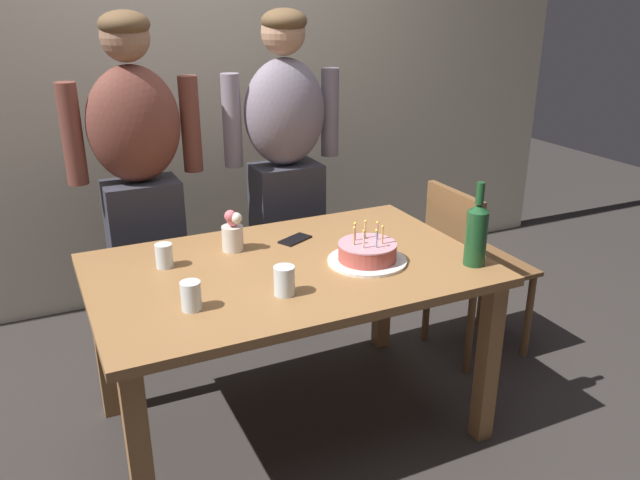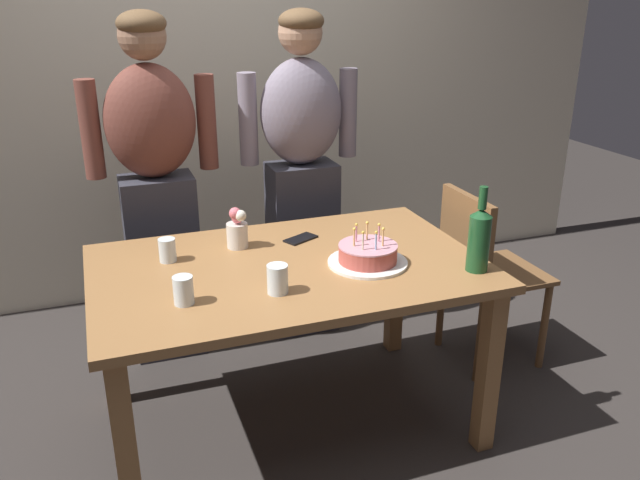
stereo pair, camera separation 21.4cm
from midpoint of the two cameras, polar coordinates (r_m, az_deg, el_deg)
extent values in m
plane|color=#332D2B|center=(2.86, -4.80, -16.04)|extent=(10.00, 10.00, 0.00)
cube|color=beige|center=(3.79, -14.05, 14.20)|extent=(5.20, 0.10, 2.60)
cube|color=olive|center=(2.49, -5.30, -2.67)|extent=(1.50, 0.96, 0.03)
cube|color=olive|center=(2.21, -18.57, -18.45)|extent=(0.07, 0.07, 0.70)
cube|color=olive|center=(2.64, 12.48, -10.68)|extent=(0.07, 0.07, 0.70)
cube|color=olive|center=(2.90, -20.82, -8.56)|extent=(0.07, 0.07, 0.70)
cube|color=olive|center=(3.24, 3.72, -3.90)|extent=(0.07, 0.07, 0.70)
cylinder|color=white|center=(2.49, 1.78, -1.90)|extent=(0.31, 0.31, 0.01)
cylinder|color=#B24C42|center=(2.48, 1.79, -1.12)|extent=(0.23, 0.23, 0.06)
cylinder|color=#D18E9E|center=(2.47, 1.80, -0.38)|extent=(0.23, 0.23, 0.01)
cylinder|color=#EAB266|center=(2.45, 3.12, 0.31)|extent=(0.01, 0.01, 0.06)
sphere|color=#F9C64C|center=(2.44, 3.14, 1.15)|extent=(0.01, 0.01, 0.01)
cylinder|color=pink|center=(2.49, 2.70, 0.69)|extent=(0.01, 0.01, 0.06)
sphere|color=#F9C64C|center=(2.48, 2.72, 1.51)|extent=(0.01, 0.01, 0.01)
cylinder|color=#EAB266|center=(2.51, 1.63, 0.82)|extent=(0.01, 0.01, 0.06)
sphere|color=#F9C64C|center=(2.49, 1.64, 1.64)|extent=(0.01, 0.01, 0.01)
cylinder|color=pink|center=(2.48, 0.69, 0.61)|extent=(0.01, 0.01, 0.06)
sphere|color=#F9C64C|center=(2.47, 0.70, 1.44)|extent=(0.01, 0.01, 0.01)
cylinder|color=#EAB266|center=(2.44, 0.57, 0.21)|extent=(0.01, 0.01, 0.06)
sphere|color=#F9C64C|center=(2.42, 0.57, 1.05)|extent=(0.01, 0.01, 0.01)
cylinder|color=beige|center=(2.41, 1.39, -0.09)|extent=(0.01, 0.01, 0.06)
sphere|color=#F9C64C|center=(2.39, 1.40, 0.77)|extent=(0.01, 0.01, 0.01)
cylinder|color=#93B7DB|center=(2.41, 2.55, -0.04)|extent=(0.01, 0.01, 0.06)
sphere|color=#F9C64C|center=(2.40, 2.56, 0.81)|extent=(0.01, 0.01, 0.01)
cylinder|color=silver|center=(2.54, -16.11, -1.39)|extent=(0.07, 0.07, 0.09)
cylinder|color=silver|center=(2.18, -14.22, -4.90)|extent=(0.07, 0.07, 0.10)
cylinder|color=silver|center=(2.23, -5.96, -3.68)|extent=(0.07, 0.07, 0.10)
cylinder|color=#194723|center=(2.49, 11.38, 0.11)|extent=(0.08, 0.08, 0.22)
cone|color=#194723|center=(2.44, 11.59, 2.79)|extent=(0.08, 0.08, 0.03)
cylinder|color=#194723|center=(2.43, 11.69, 4.07)|extent=(0.03, 0.03, 0.09)
cube|color=black|center=(2.72, -4.49, 0.01)|extent=(0.16, 0.13, 0.01)
cylinder|color=silver|center=(2.63, -10.12, 0.12)|extent=(0.09, 0.09, 0.10)
sphere|color=#DB6670|center=(2.60, -10.16, 1.70)|extent=(0.05, 0.05, 0.05)
sphere|color=silver|center=(2.59, -9.84, 1.90)|extent=(0.05, 0.05, 0.05)
sphere|color=#DB6670|center=(2.59, -10.35, 2.08)|extent=(0.05, 0.05, 0.05)
sphere|color=#DB6670|center=(2.60, -10.29, 2.10)|extent=(0.04, 0.04, 0.04)
cube|color=#33333D|center=(3.22, -16.81, -2.89)|extent=(0.34, 0.23, 0.92)
ellipsoid|color=brown|center=(3.01, -18.27, 9.73)|extent=(0.41, 0.27, 0.52)
sphere|color=#936B51|center=(2.96, -19.12, 16.74)|extent=(0.21, 0.21, 0.21)
ellipsoid|color=brown|center=(2.95, -19.21, 17.74)|extent=(0.21, 0.21, 0.12)
cylinder|color=brown|center=(3.08, -13.47, 9.98)|extent=(0.09, 0.09, 0.44)
cylinder|color=brown|center=(3.02, -23.21, 8.64)|extent=(0.09, 0.09, 0.44)
cube|color=#33333D|center=(3.38, -4.74, -0.86)|extent=(0.34, 0.23, 0.92)
ellipsoid|color=slate|center=(3.18, -5.13, 11.27)|extent=(0.41, 0.27, 0.52)
sphere|color=tan|center=(3.13, -5.36, 17.94)|extent=(0.21, 0.21, 0.21)
ellipsoid|color=brown|center=(3.12, -5.30, 18.90)|extent=(0.21, 0.21, 0.12)
cylinder|color=slate|center=(3.31, -1.00, 11.28)|extent=(0.09, 0.09, 0.44)
cylinder|color=slate|center=(3.13, -9.84, 10.41)|extent=(0.09, 0.09, 0.44)
cube|color=brown|center=(3.23, 12.35, -2.31)|extent=(0.42, 0.42, 0.02)
cube|color=brown|center=(3.05, 9.81, 0.69)|extent=(0.04, 0.40, 0.40)
cylinder|color=brown|center=(3.32, 16.40, -6.60)|extent=(0.04, 0.04, 0.45)
cylinder|color=brown|center=(3.56, 12.63, -4.24)|extent=(0.04, 0.04, 0.45)
cylinder|color=brown|center=(3.11, 11.34, -8.08)|extent=(0.04, 0.04, 0.45)
cylinder|color=brown|center=(3.37, 7.74, -5.44)|extent=(0.04, 0.04, 0.45)
camera|label=1|loc=(0.11, -92.50, -0.97)|focal=35.85mm
camera|label=2|loc=(0.11, 87.50, 0.97)|focal=35.85mm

